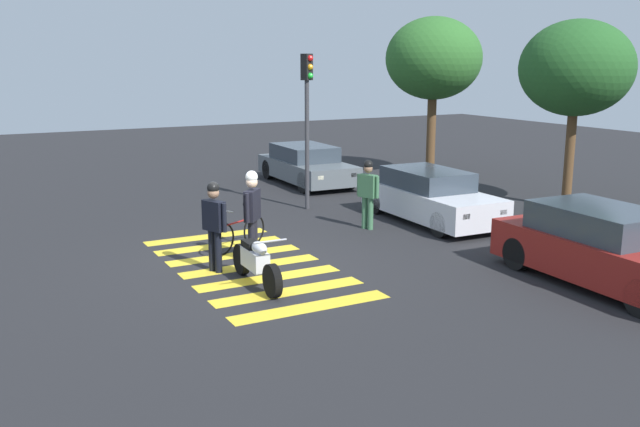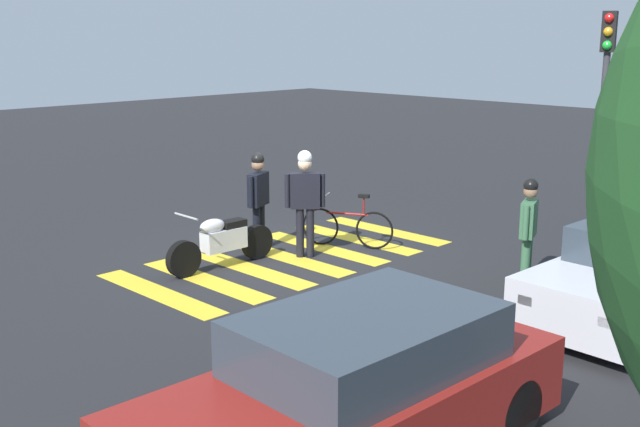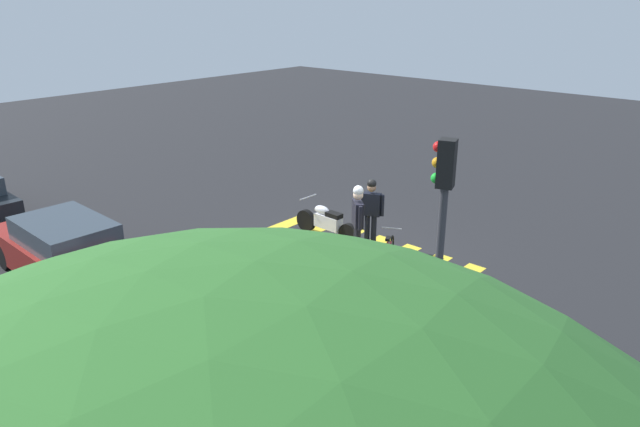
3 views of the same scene
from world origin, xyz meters
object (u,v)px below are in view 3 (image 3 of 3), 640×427
pedestrian_bystander (294,292)px  traffic_light_pole (440,232)px  car_maroon_wagon (65,250)px  police_motorcycle (327,222)px  officer_on_foot (371,207)px  car_white_van (215,350)px  officer_by_motorcycle (358,217)px  leaning_bicycle (389,257)px

pedestrian_bystander → traffic_light_pole: bearing=-174.9°
pedestrian_bystander → car_maroon_wagon: size_ratio=0.39×
police_motorcycle → officer_on_foot: officer_on_foot is taller
car_white_van → officer_on_foot: bearing=-76.2°
officer_by_motorcycle → pedestrian_bystander: 3.85m
pedestrian_bystander → officer_by_motorcycle: bearing=-69.6°
officer_on_foot → car_white_van: bearing=103.8°
car_white_van → car_maroon_wagon: size_ratio=0.98×
car_maroon_wagon → traffic_light_pole: 8.98m
officer_by_motorcycle → car_maroon_wagon: bearing=49.7°
leaning_bicycle → police_motorcycle: bearing=-14.4°
officer_by_motorcycle → car_maroon_wagon: size_ratio=0.44×
police_motorcycle → pedestrian_bystander: size_ratio=1.25×
traffic_light_pole → leaning_bicycle: bearing=-46.5°
leaning_bicycle → traffic_light_pole: traffic_light_pole is taller
car_maroon_wagon → leaning_bicycle: bearing=-136.7°
police_motorcycle → leaning_bicycle: (-2.44, 0.63, -0.06)m
officer_by_motorcycle → traffic_light_pole: bearing=140.8°
car_white_van → officer_by_motorcycle: bearing=-76.7°
leaning_bicycle → pedestrian_bystander: 3.58m
officer_on_foot → car_maroon_wagon: size_ratio=0.41×
police_motorcycle → traffic_light_pole: traffic_light_pole is taller
leaning_bicycle → officer_on_foot: bearing=-38.0°
pedestrian_bystander → car_maroon_wagon: (5.75, 1.59, -0.29)m
leaning_bicycle → pedestrian_bystander: size_ratio=0.91×
police_motorcycle → officer_by_motorcycle: 1.67m
police_motorcycle → car_maroon_wagon: (2.97, 5.73, 0.24)m
police_motorcycle → traffic_light_pole: size_ratio=0.51×
police_motorcycle → car_white_van: size_ratio=0.50×
officer_on_foot → traffic_light_pole: (-4.39, 4.28, 1.81)m
leaning_bicycle → car_maroon_wagon: (5.41, 5.10, 0.30)m
car_white_van → car_maroon_wagon: bearing=-2.7°
officer_on_foot → officer_by_motorcycle: bearing=107.0°
leaning_bicycle → car_white_van: bearing=93.0°
leaning_bicycle → car_maroon_wagon: bearing=43.3°
car_maroon_wagon → officer_by_motorcycle: bearing=-130.3°
pedestrian_bystander → car_maroon_wagon: 5.97m
car_white_van → traffic_light_pole: bearing=-143.2°
leaning_bicycle → officer_on_foot: 1.76m
police_motorcycle → traffic_light_pole: (-5.54, 3.90, 2.40)m
officer_by_motorcycle → traffic_light_pole: traffic_light_pole is taller
police_motorcycle → car_white_van: (-2.72, 6.00, 0.19)m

